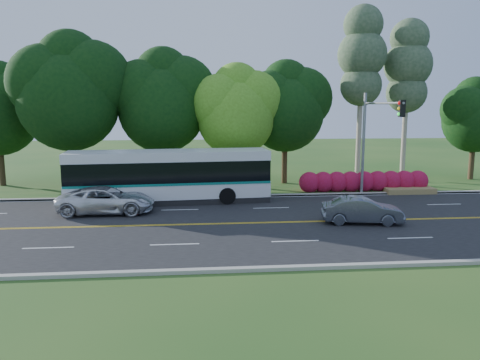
{
  "coord_description": "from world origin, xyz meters",
  "views": [
    {
      "loc": [
        -4.96,
        -23.92,
        6.23
      ],
      "look_at": [
        -2.54,
        2.0,
        2.01
      ],
      "focal_mm": 35.0,
      "sensor_mm": 36.0,
      "label": 1
    }
  ],
  "objects": [
    {
      "name": "ground",
      "position": [
        0.0,
        0.0,
        0.0
      ],
      "size": [
        120.0,
        120.0,
        0.0
      ],
      "primitive_type": "plane",
      "color": "#22501A",
      "rests_on": "ground"
    },
    {
      "name": "suv",
      "position": [
        -10.18,
        3.05,
        0.78
      ],
      "size": [
        5.46,
        2.52,
        1.52
      ],
      "primitive_type": "imported",
      "rotation": [
        0.0,
        0.0,
        1.57
      ],
      "color": "silver",
      "rests_on": "road"
    },
    {
      "name": "grass_verge",
      "position": [
        0.0,
        9.0,
        0.05
      ],
      "size": [
        60.0,
        4.0,
        0.1
      ],
      "primitive_type": "cube",
      "color": "#22501A",
      "rests_on": "ground"
    },
    {
      "name": "transit_bus",
      "position": [
        -6.73,
        5.8,
        1.66
      ],
      "size": [
        12.83,
        3.73,
        3.31
      ],
      "rotation": [
        0.0,
        0.0,
        0.08
      ],
      "color": "white",
      "rests_on": "road"
    },
    {
      "name": "road",
      "position": [
        0.0,
        0.0,
        0.01
      ],
      "size": [
        60.0,
        14.0,
        0.02
      ],
      "primitive_type": "cube",
      "color": "black",
      "rests_on": "ground"
    },
    {
      "name": "curb_north",
      "position": [
        0.0,
        7.15,
        0.07
      ],
      "size": [
        60.0,
        0.3,
        0.15
      ],
      "primitive_type": "cube",
      "color": "#ACA89B",
      "rests_on": "ground"
    },
    {
      "name": "bougainvillea_hedge",
      "position": [
        7.18,
        8.15,
        0.72
      ],
      "size": [
        9.5,
        2.25,
        1.5
      ],
      "color": "#A80E1C",
      "rests_on": "ground"
    },
    {
      "name": "lane_markings",
      "position": [
        -0.09,
        0.0,
        0.02
      ],
      "size": [
        57.6,
        13.82,
        0.0
      ],
      "color": "gold",
      "rests_on": "road"
    },
    {
      "name": "sedan",
      "position": [
        3.69,
        -0.58,
        0.71
      ],
      "size": [
        4.36,
        2.12,
        1.38
      ],
      "primitive_type": "imported",
      "rotation": [
        0.0,
        0.0,
        1.41
      ],
      "color": "#535965",
      "rests_on": "road"
    },
    {
      "name": "traffic_signal",
      "position": [
        6.49,
        5.4,
        4.67
      ],
      "size": [
        0.42,
        6.1,
        7.0
      ],
      "color": "gray",
      "rests_on": "ground"
    },
    {
      "name": "tree_row",
      "position": [
        -5.15,
        12.13,
        6.73
      ],
      "size": [
        44.7,
        9.1,
        13.84
      ],
      "color": "#312116",
      "rests_on": "ground"
    },
    {
      "name": "curb_south",
      "position": [
        0.0,
        -7.15,
        0.07
      ],
      "size": [
        60.0,
        0.3,
        0.15
      ],
      "primitive_type": "cube",
      "color": "#ACA89B",
      "rests_on": "ground"
    }
  ]
}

